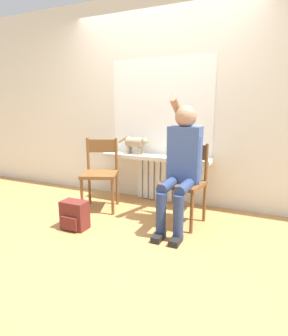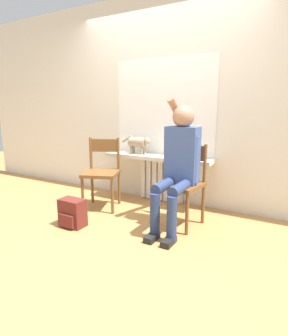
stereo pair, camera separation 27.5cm
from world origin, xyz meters
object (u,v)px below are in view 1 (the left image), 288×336
at_px(person, 182,160).
at_px(backpack, 74,215).
at_px(chair_right, 185,182).
at_px(chair_left, 100,172).
at_px(cat, 136,143).

bearing_deg(person, backpack, -151.40).
relative_size(chair_right, person, 0.64).
relative_size(chair_left, chair_right, 1.00).
bearing_deg(backpack, cat, 80.95).
bearing_deg(backpack, person, 28.60).
bearing_deg(backpack, chair_right, 33.03).
height_order(chair_right, person, person).
distance_m(chair_right, backpack, 1.25).
distance_m(chair_left, person, 1.13).
xyz_separation_m(chair_left, person, (1.09, -0.11, 0.26)).
bearing_deg(chair_right, backpack, -139.42).
bearing_deg(chair_left, chair_right, -21.47).
relative_size(chair_left, cat, 2.04).
bearing_deg(chair_right, cat, 158.08).
relative_size(cat, backpack, 1.43).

